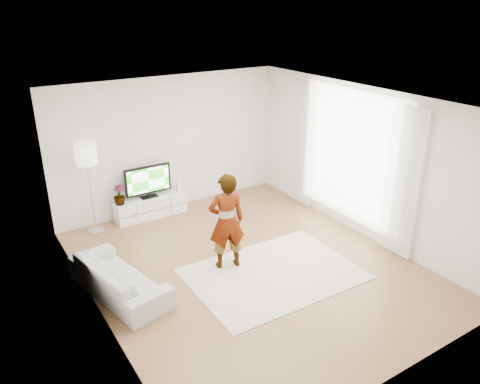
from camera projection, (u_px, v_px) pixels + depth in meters
floor at (249, 267)px, 7.92m from camera, size 6.00×6.00×0.00m
ceiling at (251, 102)px, 6.84m from camera, size 6.00×6.00×0.00m
wall_left at (92, 230)px, 6.13m from camera, size 0.02×6.00×2.80m
wall_right at (363, 163)px, 8.62m from camera, size 0.02×6.00×2.80m
wall_back at (170, 144)px, 9.71m from camera, size 5.00×0.02×2.80m
wall_front at (404, 280)px, 5.05m from camera, size 5.00×0.02×2.80m
window at (350, 156)px, 8.82m from camera, size 0.01×2.60×2.50m
curtain_near at (402, 183)px, 7.81m from camera, size 0.04×0.70×2.60m
curtain_far at (302, 145)px, 9.83m from camera, size 0.04×0.70×2.60m
media_console at (151, 207)px, 9.68m from camera, size 1.48×0.42×0.42m
television at (148, 181)px, 9.48m from camera, size 0.97×0.19×0.68m
game_console at (178, 186)px, 9.88m from camera, size 0.07×0.17×0.22m
potted_plant at (119, 195)px, 9.21m from camera, size 0.27×0.27×0.40m
rug at (273, 274)px, 7.71m from camera, size 2.75×2.01×0.01m
player at (227, 221)px, 7.62m from camera, size 0.69×0.54×1.65m
sofa at (119, 278)px, 7.11m from camera, size 1.10×2.00×0.55m
floor_lamp at (86, 158)px, 8.54m from camera, size 0.39×0.39×1.77m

